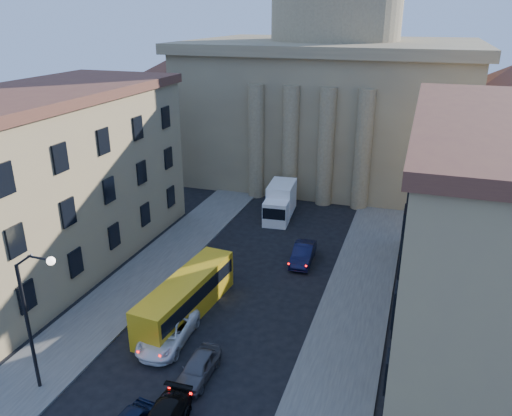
% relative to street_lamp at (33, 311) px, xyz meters
% --- Properties ---
extents(sidewalk_left, '(5.00, 60.00, 0.15)m').
position_rel_street_lamp_xyz_m(sidewalk_left, '(-1.53, 10.00, -5.21)').
color(sidewalk_left, '#504D49').
rests_on(sidewalk_left, ground).
extents(sidewalk_right, '(5.00, 60.00, 0.15)m').
position_rel_street_lamp_xyz_m(sidewalk_right, '(15.47, 10.00, -5.21)').
color(sidewalk_right, '#504D49').
rests_on(sidewalk_right, ground).
extents(church, '(68.02, 28.76, 36.60)m').
position_rel_street_lamp_xyz_m(church, '(6.97, 47.47, 6.59)').
color(church, '#7D6B4D').
rests_on(church, ground).
extents(building_left, '(11.60, 26.60, 14.70)m').
position_rel_street_lamp_xyz_m(building_left, '(-10.03, 14.00, 2.14)').
color(building_left, '#9C835B').
rests_on(building_left, ground).
extents(building_right, '(11.60, 26.60, 14.70)m').
position_rel_street_lamp_xyz_m(building_right, '(23.97, 14.00, 2.14)').
color(building_right, '#9C835B').
rests_on(building_right, ground).
extents(street_lamp, '(2.62, 0.44, 8.83)m').
position_rel_street_lamp_xyz_m(street_lamp, '(0.00, 0.00, 0.00)').
color(street_lamp, black).
rests_on(street_lamp, ground).
extents(car_left_mid, '(2.95, 5.79, 1.57)m').
position_rel_street_lamp_xyz_m(car_left_mid, '(4.49, 6.21, -4.50)').
color(car_left_mid, white).
rests_on(car_left_mid, ground).
extents(car_right_far, '(1.70, 4.12, 1.40)m').
position_rel_street_lamp_xyz_m(car_right_far, '(7.77, 3.78, -4.59)').
color(car_right_far, '#4A4A4F').
rests_on(car_right_far, ground).
extents(car_right_distant, '(1.93, 4.85, 1.57)m').
position_rel_street_lamp_xyz_m(car_right_distant, '(10.18, 20.10, -4.50)').
color(car_right_distant, black).
rests_on(car_right_distant, ground).
extents(city_bus, '(3.22, 10.45, 2.90)m').
position_rel_street_lamp_xyz_m(city_bus, '(4.21, 9.55, -3.73)').
color(city_bus, gold).
rests_on(city_bus, ground).
extents(box_truck, '(3.03, 6.52, 3.48)m').
position_rel_street_lamp_xyz_m(box_truck, '(5.43, 29.34, -3.64)').
color(box_truck, white).
rests_on(box_truck, ground).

